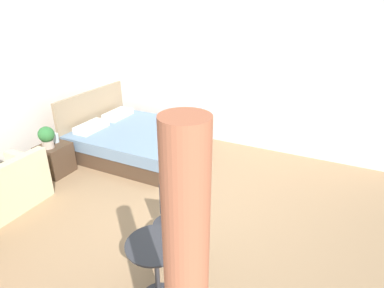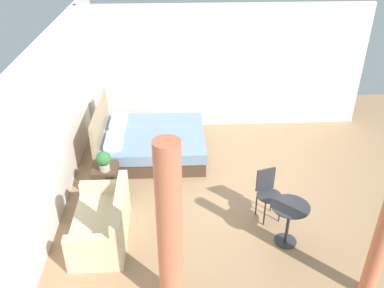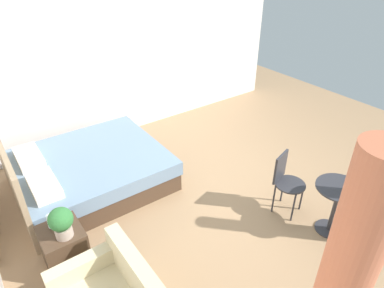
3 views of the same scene
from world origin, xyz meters
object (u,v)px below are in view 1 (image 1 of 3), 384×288
at_px(bed, 134,139).
at_px(nightstand, 55,159).
at_px(vase, 56,138).
at_px(cafe_chair_near_window, 172,215).
at_px(balcony_table, 156,261).
at_px(potted_plant, 47,136).

xyz_separation_m(bed, nightstand, (-1.26, 0.74, -0.02)).
height_order(bed, vase, bed).
distance_m(nightstand, cafe_chair_near_window, 2.86).
bearing_deg(nightstand, bed, -30.38).
xyz_separation_m(balcony_table, cafe_chair_near_window, (0.65, 0.19, 0.04)).
bearing_deg(balcony_table, potted_plant, 65.18).
height_order(balcony_table, cafe_chair_near_window, cafe_chair_near_window).
distance_m(potted_plant, balcony_table, 3.21).
height_order(bed, potted_plant, bed).
xyz_separation_m(bed, cafe_chair_near_window, (-2.05, -2.00, 0.25)).
relative_size(bed, potted_plant, 5.82).
bearing_deg(potted_plant, bed, -27.70).
bearing_deg(balcony_table, vase, 62.20).
bearing_deg(cafe_chair_near_window, vase, 71.79).
distance_m(bed, potted_plant, 1.60).
bearing_deg(nightstand, vase, 16.59).
bearing_deg(potted_plant, balcony_table, -114.82).
bearing_deg(potted_plant, cafe_chair_near_window, -104.32).
relative_size(bed, nightstand, 4.05).
xyz_separation_m(vase, cafe_chair_near_window, (-0.91, -2.77, -0.08)).
relative_size(bed, vase, 13.85).
height_order(potted_plant, cafe_chair_near_window, potted_plant).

